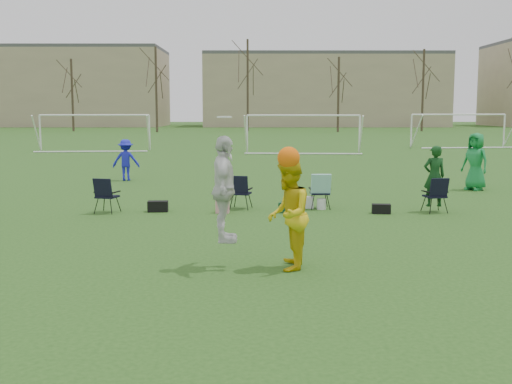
{
  "coord_description": "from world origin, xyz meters",
  "views": [
    {
      "loc": [
        0.83,
        -9.75,
        2.84
      ],
      "look_at": [
        0.87,
        2.42,
        1.25
      ],
      "focal_mm": 45.0,
      "sensor_mm": 36.0,
      "label": 1
    }
  ],
  "objects_px": {
    "fielder_green_far": "(475,162)",
    "goal_left": "(95,122)",
    "center_contest": "(263,203)",
    "goal_mid": "(303,123)",
    "goal_right": "(459,121)",
    "fielder_blue": "(126,160)"
  },
  "relations": [
    {
      "from": "goal_left",
      "to": "fielder_blue",
      "type": "bearing_deg",
      "value": -77.68
    },
    {
      "from": "center_contest",
      "to": "goal_mid",
      "type": "height_order",
      "value": "center_contest"
    },
    {
      "from": "fielder_blue",
      "to": "goal_mid",
      "type": "relative_size",
      "value": 0.22
    },
    {
      "from": "fielder_blue",
      "to": "center_contest",
      "type": "relative_size",
      "value": 0.6
    },
    {
      "from": "fielder_green_far",
      "to": "center_contest",
      "type": "bearing_deg",
      "value": -72.26
    },
    {
      "from": "goal_left",
      "to": "goal_right",
      "type": "height_order",
      "value": "same"
    },
    {
      "from": "center_contest",
      "to": "goal_left",
      "type": "height_order",
      "value": "center_contest"
    },
    {
      "from": "fielder_blue",
      "to": "goal_left",
      "type": "xyz_separation_m",
      "value": [
        -5.74,
        18.42,
        1.11
      ]
    },
    {
      "from": "fielder_green_far",
      "to": "goal_left",
      "type": "xyz_separation_m",
      "value": [
        -18.56,
        21.44,
        0.92
      ]
    },
    {
      "from": "fielder_blue",
      "to": "fielder_green_far",
      "type": "relative_size",
      "value": 0.81
    },
    {
      "from": "goal_left",
      "to": "goal_mid",
      "type": "relative_size",
      "value": 1.0
    },
    {
      "from": "center_contest",
      "to": "goal_right",
      "type": "distance_m",
      "value": 39.56
    },
    {
      "from": "goal_mid",
      "to": "goal_left",
      "type": "bearing_deg",
      "value": 175.87
    },
    {
      "from": "fielder_green_far",
      "to": "goal_left",
      "type": "bearing_deg",
      "value": -177.12
    },
    {
      "from": "fielder_blue",
      "to": "goal_mid",
      "type": "distance_m",
      "value": 18.41
    },
    {
      "from": "center_contest",
      "to": "goal_left",
      "type": "xyz_separation_m",
      "value": [
        -10.98,
        32.59,
        0.74
      ]
    },
    {
      "from": "fielder_blue",
      "to": "goal_left",
      "type": "bearing_deg",
      "value": -75.29
    },
    {
      "from": "fielder_blue",
      "to": "fielder_green_far",
      "type": "bearing_deg",
      "value": 164.12
    },
    {
      "from": "goal_mid",
      "to": "goal_right",
      "type": "xyz_separation_m",
      "value": [
        12.0,
        6.0,
        0.0
      ]
    },
    {
      "from": "fielder_green_far",
      "to": "fielder_blue",
      "type": "bearing_deg",
      "value": -141.28
    },
    {
      "from": "goal_left",
      "to": "goal_right",
      "type": "distance_m",
      "value": 26.31
    },
    {
      "from": "goal_mid",
      "to": "goal_right",
      "type": "bearing_deg",
      "value": 30.57
    }
  ]
}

